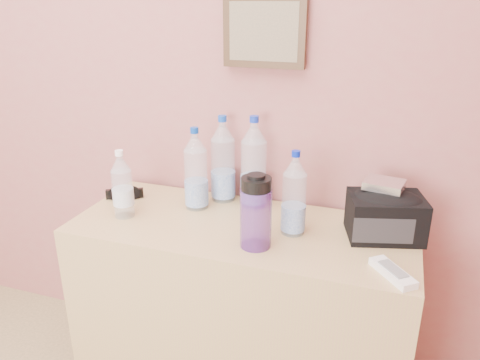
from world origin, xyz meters
The scene contains 12 objects.
picture_frame centered at (0.53, 1.98, 1.40)m, with size 0.30×0.03×0.25m, color #382311, non-canonical shape.
dresser centered at (0.53, 1.73, 0.38)m, with size 1.21×0.50×0.76m, color tan.
pet_large_a centered at (0.32, 1.82, 0.90)m, with size 0.09×0.09×0.32m.
pet_large_b centered at (0.38, 1.93, 0.91)m, with size 0.09×0.09×0.34m.
pet_large_c centered at (0.51, 1.91, 0.91)m, with size 0.10×0.10×0.35m.
pet_large_d centered at (0.71, 1.74, 0.89)m, with size 0.08×0.08×0.29m.
pet_small centered at (0.09, 1.66, 0.87)m, with size 0.07×0.07×0.25m.
nalgene_bottle centered at (0.62, 1.61, 0.88)m, with size 0.10×0.10×0.25m.
sunglasses centered at (0.00, 1.81, 0.77)m, with size 0.15×0.05×0.04m, color black, non-canonical shape.
ac_remote centered at (1.05, 1.56, 0.77)m, with size 0.16×0.05×0.02m, color silver.
toiletry_bag centered at (1.01, 1.81, 0.84)m, with size 0.24×0.17×0.16m, color black, non-canonical shape.
foil_packet centered at (0.99, 1.83, 0.93)m, with size 0.12×0.10×0.03m, color silver.
Camera 1 is at (1.01, 0.32, 1.51)m, focal length 35.00 mm.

